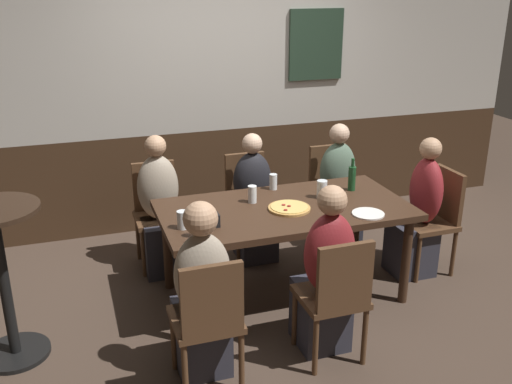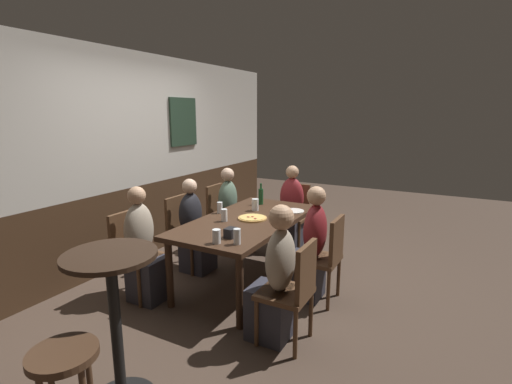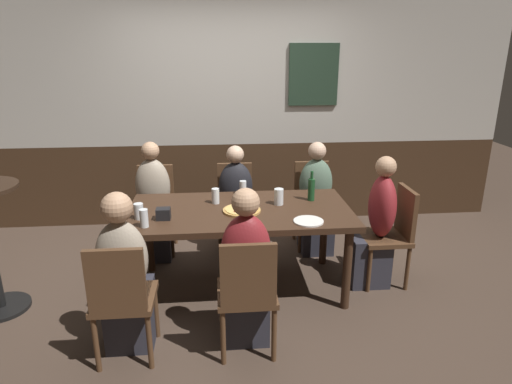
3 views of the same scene
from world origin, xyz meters
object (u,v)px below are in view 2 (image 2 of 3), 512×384
Objects in this scene: plate_white_large at (294,211)px; person_mid_far at (194,233)px; bar_stool at (66,378)px; person_head_east at (290,215)px; pizza at (252,218)px; side_bar_table at (115,319)px; person_left_far at (144,253)px; tumbler_water at (217,237)px; beer_bottle_green at (261,196)px; chair_left_far at (132,250)px; chair_left_near at (293,288)px; beer_glass_tall at (255,206)px; pint_glass_pale at (224,216)px; person_right_far at (231,216)px; beer_glass_half at (237,238)px; dining_table at (247,225)px; person_left_near at (275,284)px; chair_right_far at (221,213)px; chair_mid_near at (326,254)px; person_mid_near at (310,252)px; tumbler_short at (220,208)px; condiment_caddy at (231,233)px; chair_mid_far at (184,228)px; chair_head_east at (295,212)px.

person_mid_far is at bearing 116.09° from plate_white_large.
person_head_east is at bearing 5.08° from bar_stool.
side_bar_table reaches higher than pizza.
tumbler_water is at bearing -88.93° from person_left_far.
beer_bottle_green reaches higher than tumbler_water.
chair_left_near is at bearing -90.00° from chair_left_far.
pint_glass_pale is at bearing 171.75° from beer_glass_tall.
bar_stool is (-3.23, -1.05, 0.09)m from person_right_far.
dining_table is at bearing 23.28° from beer_glass_half.
person_left_near reaches higher than tumbler_water.
person_left_far is at bearing 136.73° from pizza.
person_left_near is (-1.64, -1.62, 0.00)m from chair_right_far.
beer_bottle_green reaches higher than pint_glass_pale.
person_left_far reaches higher than dining_table.
chair_mid_near is at bearing -11.14° from person_left_near.
chair_left_near is 0.75× the size of person_left_far.
person_mid_near is 2.45m from bar_stool.
beer_glass_half is at bearing 142.10° from chair_mid_near.
person_left_far reaches higher than tumbler_short.
person_right_far is at bearing 0.06° from person_mid_far.
chair_right_far is 0.98m from beer_glass_tall.
chair_mid_near is at bearing -90.00° from dining_table.
beer_glass_half is at bearing -125.22° from person_mid_far.
pizza is at bearing -135.81° from person_right_far.
tumbler_water is 1.48m from beer_bottle_green.
bar_stool is (-1.80, -0.15, -0.22)m from condiment_caddy.
beer_bottle_green is (0.64, 0.17, 0.18)m from dining_table.
chair_left_far is 1.67m from beer_bottle_green.
chair_mid_far is 0.75× the size of person_left_near.
person_mid_near is at bearing -125.49° from beer_bottle_green.
dining_table is 16.92× the size of condiment_caddy.
plate_white_large is at bearing 22.75° from chair_left_near.
chair_mid_far is 0.78× the size of person_right_far.
chair_left_near and beer_glass_tall have the same top height.
person_head_east reaches higher than person_right_far.
chair_left_far is 0.84m from person_mid_far.
person_left_near is 1.11× the size of side_bar_table.
person_left_far is (0.00, 1.46, -0.01)m from person_left_near.
plate_white_large is (1.34, -1.06, 0.26)m from person_left_far.
chair_head_east is (2.17, -0.89, 0.00)m from chair_left_far.
plate_white_large is at bearing 47.29° from chair_mid_near.
person_head_east is at bearing -31.52° from person_mid_far.
beer_bottle_green is at bearing 162.64° from person_head_east.
chair_mid_near is at bearing -146.52° from chair_head_east.
side_bar_table is at bearing -162.12° from person_right_far.
beer_glass_half is (-0.74, -1.04, 0.34)m from person_mid_far.
chair_mid_far is at bearing 95.93° from tumbler_short.
person_mid_near reaches higher than pint_glass_pale.
person_left_near is at bearing -135.33° from chair_right_far.
chair_mid_near is 0.75× the size of person_mid_near.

